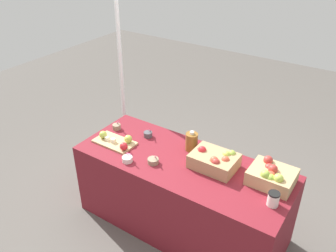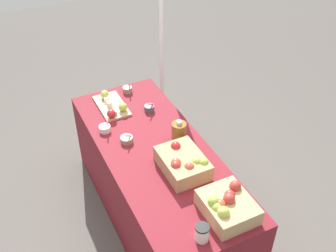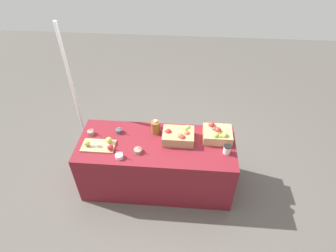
% 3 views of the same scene
% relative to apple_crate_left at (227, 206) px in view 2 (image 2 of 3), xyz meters
% --- Properties ---
extents(ground_plane, '(10.00, 10.00, 0.00)m').
position_rel_apple_crate_left_xyz_m(ground_plane, '(-0.73, -0.14, -0.81)').
color(ground_plane, '#56514C').
extents(table, '(1.90, 0.76, 0.74)m').
position_rel_apple_crate_left_xyz_m(table, '(-0.73, -0.14, -0.44)').
color(table, maroon).
rests_on(table, ground_plane).
extents(apple_crate_left, '(0.35, 0.29, 0.17)m').
position_rel_apple_crate_left_xyz_m(apple_crate_left, '(0.00, 0.00, 0.00)').
color(apple_crate_left, tan).
rests_on(apple_crate_left, table).
extents(apple_crate_middle, '(0.38, 0.28, 0.16)m').
position_rel_apple_crate_left_xyz_m(apple_crate_middle, '(-0.47, -0.06, -0.00)').
color(apple_crate_middle, tan).
rests_on(apple_crate_middle, table).
extents(cutting_board_front, '(0.39, 0.22, 0.09)m').
position_rel_apple_crate_left_xyz_m(cutting_board_front, '(-1.38, -0.25, -0.04)').
color(cutting_board_front, tan).
rests_on(cutting_board_front, table).
extents(sample_bowl_near, '(0.09, 0.08, 0.11)m').
position_rel_apple_crate_left_xyz_m(sample_bowl_near, '(-1.56, -0.04, -0.04)').
color(sample_bowl_near, gray).
rests_on(sample_bowl_near, table).
extents(sample_bowl_mid, '(0.10, 0.09, 0.10)m').
position_rel_apple_crate_left_xyz_m(sample_bowl_mid, '(-1.12, -0.41, -0.05)').
color(sample_bowl_mid, silver).
rests_on(sample_bowl_mid, table).
extents(sample_bowl_far, '(0.10, 0.10, 0.09)m').
position_rel_apple_crate_left_xyz_m(sample_bowl_far, '(-0.92, -0.30, -0.05)').
color(sample_bowl_far, gray).
rests_on(sample_bowl_far, table).
extents(sample_bowl_extra, '(0.08, 0.09, 0.10)m').
position_rel_apple_crate_left_xyz_m(sample_bowl_extra, '(-1.22, 0.02, -0.04)').
color(sample_bowl_extra, '#4C4C51').
rests_on(sample_bowl_extra, table).
extents(cider_jug, '(0.11, 0.11, 0.19)m').
position_rel_apple_crate_left_xyz_m(cider_jug, '(-0.76, 0.06, 0.01)').
color(cider_jug, brown).
rests_on(cider_jug, table).
extents(coffee_cup, '(0.09, 0.09, 0.11)m').
position_rel_apple_crate_left_xyz_m(coffee_cup, '(0.10, -0.23, -0.02)').
color(coffee_cup, silver).
rests_on(coffee_cup, table).
extents(tent_pole, '(0.04, 0.04, 1.96)m').
position_rel_apple_crate_left_xyz_m(tent_pole, '(-1.89, 0.45, 0.17)').
color(tent_pole, white).
rests_on(tent_pole, ground_plane).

